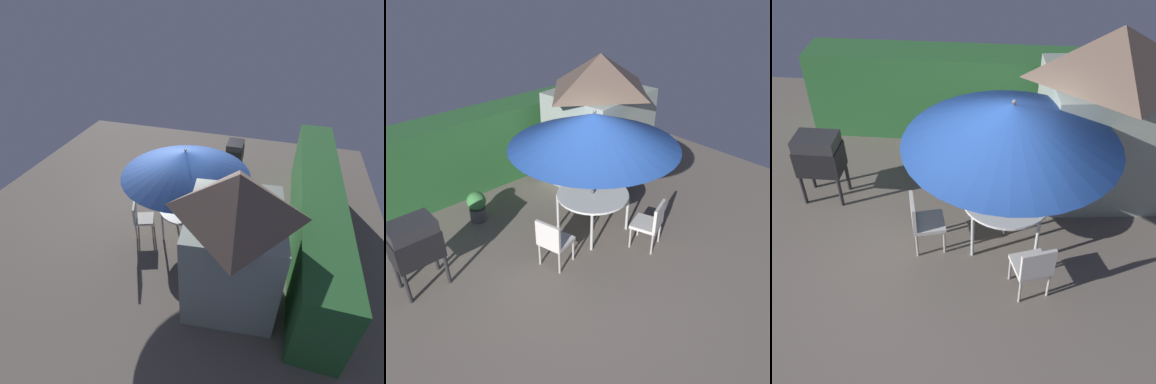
# 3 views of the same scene
# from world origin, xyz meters

# --- Properties ---
(ground_plane) EXTENTS (11.00, 11.00, 0.00)m
(ground_plane) POSITION_xyz_m (0.00, 0.00, 0.00)
(ground_plane) COLOR #6B6056
(hedge_backdrop) EXTENTS (6.57, 0.88, 1.67)m
(hedge_backdrop) POSITION_xyz_m (0.00, 3.50, 0.83)
(hedge_backdrop) COLOR #28602D
(hedge_backdrop) RESTS_ON ground
(garden_shed) EXTENTS (2.18, 1.98, 2.82)m
(garden_shed) POSITION_xyz_m (2.04, 1.90, 1.44)
(garden_shed) COLOR gray
(garden_shed) RESTS_ON ground
(patio_table) EXTENTS (1.31, 1.31, 0.77)m
(patio_table) POSITION_xyz_m (0.56, 0.53, 0.71)
(patio_table) COLOR white
(patio_table) RESTS_ON ground
(patio_umbrella) EXTENTS (2.92, 2.92, 2.34)m
(patio_umbrella) POSITION_xyz_m (0.56, 0.53, 2.00)
(patio_umbrella) COLOR #4C4C51
(patio_umbrella) RESTS_ON ground
(bbq_grill) EXTENTS (0.70, 0.50, 1.20)m
(bbq_grill) POSITION_xyz_m (-2.44, 1.20, 0.85)
(bbq_grill) COLOR black
(bbq_grill) RESTS_ON ground
(chair_near_shed) EXTENTS (0.64, 0.64, 0.90)m
(chair_near_shed) POSITION_xyz_m (1.27, 1.57, 0.52)
(chair_near_shed) COLOR silver
(chair_near_shed) RESTS_ON ground
(chair_far_side) EXTENTS (0.57, 0.56, 0.90)m
(chair_far_side) POSITION_xyz_m (-0.64, 0.21, 0.52)
(chair_far_side) COLOR silver
(chair_far_side) RESTS_ON ground
(chair_toward_hedge) EXTENTS (0.59, 0.59, 0.90)m
(chair_toward_hedge) POSITION_xyz_m (0.94, -0.54, 0.52)
(chair_toward_hedge) COLOR silver
(chair_toward_hedge) RESTS_ON ground
(potted_plant_by_shed) EXTENTS (0.37, 0.37, 0.61)m
(potted_plant_by_shed) POSITION_xyz_m (-0.91, 2.23, 0.32)
(potted_plant_by_shed) COLOR #4C4C51
(potted_plant_by_shed) RESTS_ON ground
(person_in_red) EXTENTS (0.42, 0.39, 1.26)m
(person_in_red) POSITION_xyz_m (1.22, 1.50, 0.78)
(person_in_red) COLOR #CC3D33
(person_in_red) RESTS_ON ground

